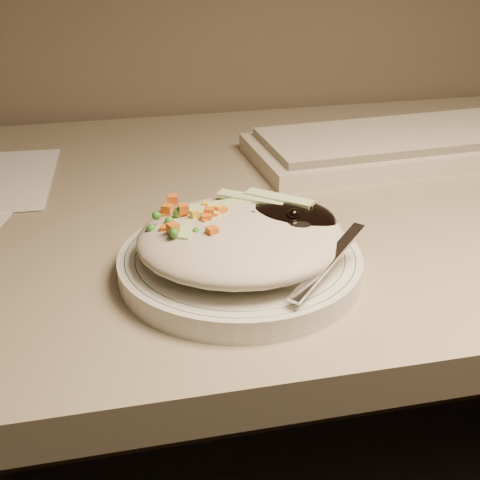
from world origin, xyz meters
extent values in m
cube|color=gray|center=(0.00, 1.38, 0.72)|extent=(1.40, 0.70, 0.04)
cylinder|color=silver|center=(-0.08, 1.19, 0.75)|extent=(0.23, 0.23, 0.02)
torus|color=#144723|center=(-0.08, 1.19, 0.76)|extent=(0.22, 0.22, 0.00)
torus|color=#144723|center=(-0.08, 1.19, 0.76)|extent=(0.20, 0.20, 0.00)
ellipsoid|color=#BDB399|center=(-0.08, 1.19, 0.78)|extent=(0.19, 0.18, 0.04)
ellipsoid|color=black|center=(-0.03, 1.20, 0.79)|extent=(0.10, 0.09, 0.03)
ellipsoid|color=orange|center=(-0.12, 1.21, 0.78)|extent=(0.08, 0.08, 0.02)
sphere|color=black|center=(-0.06, 1.20, 0.79)|extent=(0.01, 0.01, 0.01)
sphere|color=black|center=(-0.03, 1.21, 0.79)|extent=(0.01, 0.01, 0.01)
sphere|color=black|center=(-0.01, 1.20, 0.80)|extent=(0.01, 0.01, 0.01)
sphere|color=black|center=(-0.02, 1.21, 0.79)|extent=(0.01, 0.01, 0.01)
sphere|color=black|center=(-0.03, 1.19, 0.80)|extent=(0.01, 0.01, 0.01)
sphere|color=black|center=(-0.03, 1.20, 0.79)|extent=(0.01, 0.01, 0.01)
sphere|color=black|center=(-0.02, 1.21, 0.79)|extent=(0.01, 0.01, 0.01)
cube|color=orange|center=(-0.12, 1.22, 0.80)|extent=(0.01, 0.01, 0.01)
cube|color=orange|center=(-0.11, 1.19, 0.79)|extent=(0.01, 0.01, 0.01)
cube|color=orange|center=(-0.14, 1.23, 0.80)|extent=(0.01, 0.01, 0.01)
cube|color=orange|center=(-0.10, 1.20, 0.80)|extent=(0.01, 0.01, 0.01)
cube|color=orange|center=(-0.11, 1.20, 0.80)|extent=(0.01, 0.01, 0.01)
cube|color=orange|center=(-0.14, 1.23, 0.79)|extent=(0.01, 0.01, 0.01)
cube|color=orange|center=(-0.13, 1.22, 0.80)|extent=(0.01, 0.01, 0.01)
cube|color=orange|center=(-0.11, 1.20, 0.80)|extent=(0.01, 0.01, 0.01)
cube|color=orange|center=(-0.09, 1.21, 0.80)|extent=(0.01, 0.01, 0.01)
cube|color=orange|center=(-0.13, 1.24, 0.80)|extent=(0.01, 0.01, 0.01)
cube|color=orange|center=(-0.14, 1.18, 0.80)|extent=(0.01, 0.01, 0.01)
cube|color=orange|center=(-0.11, 1.17, 0.80)|extent=(0.01, 0.01, 0.01)
cube|color=orange|center=(-0.14, 1.20, 0.79)|extent=(0.01, 0.01, 0.01)
cube|color=orange|center=(-0.14, 1.23, 0.79)|extent=(0.01, 0.01, 0.01)
sphere|color=#388C28|center=(-0.11, 1.21, 0.80)|extent=(0.01, 0.01, 0.01)
sphere|color=#388C28|center=(-0.14, 1.17, 0.80)|extent=(0.01, 0.01, 0.01)
sphere|color=#388C28|center=(-0.14, 1.21, 0.80)|extent=(0.01, 0.01, 0.01)
sphere|color=#388C28|center=(-0.15, 1.21, 0.80)|extent=(0.01, 0.01, 0.01)
sphere|color=#388C28|center=(-0.11, 1.21, 0.79)|extent=(0.01, 0.01, 0.01)
sphere|color=#388C28|center=(-0.10, 1.18, 0.79)|extent=(0.01, 0.01, 0.01)
sphere|color=#388C28|center=(-0.12, 1.20, 0.79)|extent=(0.01, 0.01, 0.01)
sphere|color=#388C28|center=(-0.13, 1.19, 0.79)|extent=(0.01, 0.01, 0.01)
sphere|color=#388C28|center=(-0.16, 1.20, 0.79)|extent=(0.01, 0.01, 0.01)
sphere|color=#388C28|center=(-0.13, 1.22, 0.80)|extent=(0.01, 0.01, 0.01)
sphere|color=#388C28|center=(-0.13, 1.22, 0.80)|extent=(0.01, 0.01, 0.01)
sphere|color=#388C28|center=(-0.14, 1.19, 0.79)|extent=(0.01, 0.01, 0.01)
sphere|color=#388C28|center=(-0.12, 1.18, 0.80)|extent=(0.01, 0.01, 0.01)
sphere|color=#388C28|center=(-0.09, 1.23, 0.79)|extent=(0.01, 0.01, 0.01)
cube|color=yellow|center=(-0.11, 1.21, 0.79)|extent=(0.01, 0.01, 0.01)
cube|color=yellow|center=(-0.10, 1.20, 0.80)|extent=(0.01, 0.01, 0.01)
cube|color=yellow|center=(-0.12, 1.22, 0.79)|extent=(0.01, 0.01, 0.01)
cube|color=yellow|center=(-0.12, 1.21, 0.80)|extent=(0.01, 0.01, 0.01)
cube|color=yellow|center=(-0.12, 1.20, 0.79)|extent=(0.01, 0.01, 0.01)
cube|color=yellow|center=(-0.09, 1.21, 0.80)|extent=(0.01, 0.01, 0.01)
cube|color=yellow|center=(-0.10, 1.23, 0.80)|extent=(0.01, 0.01, 0.01)
cube|color=yellow|center=(-0.11, 1.20, 0.79)|extent=(0.01, 0.01, 0.01)
cube|color=#B2D18C|center=(-0.09, 1.23, 0.80)|extent=(0.07, 0.03, 0.00)
cube|color=#B2D18C|center=(-0.06, 1.23, 0.80)|extent=(0.06, 0.05, 0.00)
cube|color=#B2D18C|center=(-0.12, 1.20, 0.80)|extent=(0.05, 0.07, 0.00)
cube|color=#B2D18C|center=(-0.03, 1.22, 0.80)|extent=(0.06, 0.06, 0.00)
cube|color=#B2D18C|center=(-0.07, 1.18, 0.79)|extent=(0.07, 0.02, 0.00)
ellipsoid|color=silver|center=(-0.03, 1.18, 0.79)|extent=(0.06, 0.06, 0.01)
cube|color=silver|center=(-0.01, 1.13, 0.78)|extent=(0.09, 0.08, 0.03)
cube|color=beige|center=(0.25, 1.47, 0.75)|extent=(0.50, 0.20, 0.02)
cube|color=beige|center=(0.25, 1.47, 0.77)|extent=(0.46, 0.17, 0.01)
camera|label=1|loc=(-0.20, 0.66, 1.06)|focal=50.00mm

